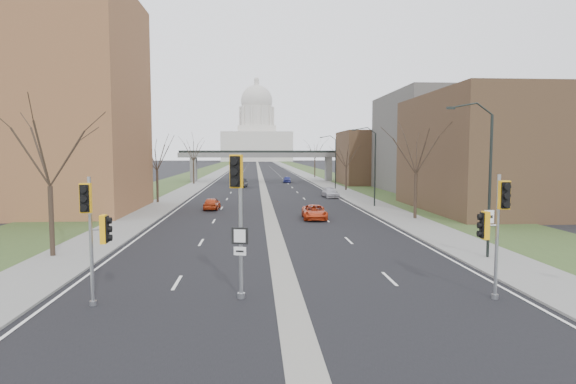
{
  "coord_description": "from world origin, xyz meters",
  "views": [
    {
      "loc": [
        -1.37,
        -20.09,
        6.03
      ],
      "look_at": [
        0.64,
        9.12,
        3.62
      ],
      "focal_mm": 30.0,
      "sensor_mm": 36.0,
      "label": 1
    }
  ],
  "objects": [
    {
      "name": "tree_right_c",
      "position": [
        13.0,
        95.0,
        7.04
      ],
      "size": [
        7.65,
        7.65,
        9.99
      ],
      "color": "#382B21",
      "rests_on": "sidewalk_right"
    },
    {
      "name": "signal_pole_median",
      "position": [
        -2.05,
        -0.85,
        4.16
      ],
      "size": [
        0.77,
        1.0,
        5.98
      ],
      "rotation": [
        0.0,
        0.0,
        -0.24
      ],
      "color": "gray",
      "rests_on": "ground"
    },
    {
      "name": "signal_pole_right",
      "position": [
        8.28,
        -1.5,
        3.37
      ],
      "size": [
        0.89,
        0.95,
        5.14
      ],
      "rotation": [
        0.0,
        0.0,
        -0.06
      ],
      "color": "gray",
      "rests_on": "ground"
    },
    {
      "name": "car_right_far",
      "position": [
        5.02,
        75.91,
        0.63
      ],
      "size": [
        1.78,
        3.83,
        1.27
      ],
      "primitive_type": "imported",
      "rotation": [
        0.0,
        0.0,
        -0.08
      ],
      "color": "navy",
      "rests_on": "ground"
    },
    {
      "name": "commercial_block_far",
      "position": [
        22.0,
        70.0,
        5.0
      ],
      "size": [
        14.0,
        14.0,
        10.0
      ],
      "primitive_type": "cube",
      "color": "brown",
      "rests_on": "ground"
    },
    {
      "name": "road_surface",
      "position": [
        0.0,
        150.0,
        0.01
      ],
      "size": [
        20.0,
        600.0,
        0.01
      ],
      "primitive_type": "cube",
      "color": "black",
      "rests_on": "ground"
    },
    {
      "name": "capitol",
      "position": [
        0.0,
        320.0,
        18.6
      ],
      "size": [
        48.0,
        42.0,
        55.75
      ],
      "color": "beige",
      "rests_on": "ground"
    },
    {
      "name": "commercial_block_near",
      "position": [
        24.0,
        28.0,
        6.0
      ],
      "size": [
        16.0,
        20.0,
        12.0
      ],
      "primitive_type": "cube",
      "color": "brown",
      "rests_on": "ground"
    },
    {
      "name": "streetlight_mid",
      "position": [
        10.99,
        32.0,
        6.95
      ],
      "size": [
        2.61,
        0.2,
        8.7
      ],
      "color": "black",
      "rests_on": "sidewalk_right"
    },
    {
      "name": "sidewalk_right",
      "position": [
        12.0,
        150.0,
        0.06
      ],
      "size": [
        4.0,
        600.0,
        0.12
      ],
      "primitive_type": "cube",
      "color": "gray",
      "rests_on": "ground"
    },
    {
      "name": "speed_limit_sign",
      "position": [
        11.72,
        5.83,
        1.96
      ],
      "size": [
        0.58,
        0.08,
        2.68
      ],
      "rotation": [
        0.0,
        0.0,
        0.08
      ],
      "color": "black",
      "rests_on": "sidewalk_right"
    },
    {
      "name": "median_strip",
      "position": [
        0.0,
        150.0,
        0.0
      ],
      "size": [
        1.2,
        600.0,
        0.02
      ],
      "primitive_type": "cube",
      "color": "gray",
      "rests_on": "ground"
    },
    {
      "name": "tree_right_a",
      "position": [
        13.0,
        22.0,
        6.64
      ],
      "size": [
        7.2,
        7.2,
        9.4
      ],
      "color": "#382B21",
      "rests_on": "sidewalk_right"
    },
    {
      "name": "ground",
      "position": [
        0.0,
        0.0,
        0.0
      ],
      "size": [
        700.0,
        700.0,
        0.0
      ],
      "primitive_type": "plane",
      "color": "black",
      "rests_on": "ground"
    },
    {
      "name": "commercial_block_mid",
      "position": [
        28.0,
        52.0,
        7.5
      ],
      "size": [
        18.0,
        22.0,
        15.0
      ],
      "primitive_type": "cube",
      "color": "#615E58",
      "rests_on": "ground"
    },
    {
      "name": "car_right_near",
      "position": [
        3.99,
        22.92,
        0.64
      ],
      "size": [
        2.31,
        4.68,
        1.28
      ],
      "primitive_type": "imported",
      "rotation": [
        0.0,
        0.0,
        -0.04
      ],
      "color": "#BD3614",
      "rests_on": "ground"
    },
    {
      "name": "tree_left_b",
      "position": [
        -13.0,
        38.0,
        6.23
      ],
      "size": [
        6.75,
        6.75,
        8.81
      ],
      "color": "#382B21",
      "rests_on": "sidewalk_left"
    },
    {
      "name": "apartment_building",
      "position": [
        -26.0,
        30.0,
        11.0
      ],
      "size": [
        25.0,
        16.0,
        22.0
      ],
      "primitive_type": "cube",
      "color": "brown",
      "rests_on": "ground"
    },
    {
      "name": "streetlight_near",
      "position": [
        10.99,
        6.0,
        6.95
      ],
      "size": [
        2.61,
        0.2,
        8.7
      ],
      "color": "black",
      "rests_on": "sidewalk_right"
    },
    {
      "name": "streetlight_far",
      "position": [
        10.99,
        58.0,
        6.95
      ],
      "size": [
        2.61,
        0.2,
        8.7
      ],
      "color": "black",
      "rests_on": "sidewalk_right"
    },
    {
      "name": "tree_left_a",
      "position": [
        -13.0,
        8.0,
        6.64
      ],
      "size": [
        7.2,
        7.2,
        9.4
      ],
      "color": "#382B21",
      "rests_on": "sidewalk_left"
    },
    {
      "name": "car_right_mid",
      "position": [
        8.71,
        43.63,
        0.63
      ],
      "size": [
        2.12,
        4.48,
        1.26
      ],
      "primitive_type": "imported",
      "rotation": [
        0.0,
        0.0,
        0.08
      ],
      "color": "#AAA8B0",
      "rests_on": "ground"
    },
    {
      "name": "car_left_near",
      "position": [
        -5.94,
        30.92,
        0.64
      ],
      "size": [
        1.72,
        3.85,
        1.28
      ],
      "primitive_type": "imported",
      "rotation": [
        0.0,
        0.0,
        3.09
      ],
      "color": "#B43714",
      "rests_on": "ground"
    },
    {
      "name": "car_left_far",
      "position": [
        -3.76,
        63.47,
        0.79
      ],
      "size": [
        2.22,
        4.98,
        1.59
      ],
      "primitive_type": "imported",
      "rotation": [
        0.0,
        0.0,
        3.03
      ],
      "color": "black",
      "rests_on": "ground"
    },
    {
      "name": "tree_left_c",
      "position": [
        -13.0,
        72.0,
        7.04
      ],
      "size": [
        7.65,
        7.65,
        9.99
      ],
      "color": "#382B21",
      "rests_on": "sidewalk_left"
    },
    {
      "name": "tree_right_b",
      "position": [
        13.0,
        55.0,
        5.82
      ],
      "size": [
        6.3,
        6.3,
        8.22
      ],
      "color": "#382B21",
      "rests_on": "sidewalk_right"
    },
    {
      "name": "grass_verge_left",
      "position": [
        -18.0,
        150.0,
        0.05
      ],
      "size": [
        8.0,
        600.0,
        0.1
      ],
      "primitive_type": "cube",
      "color": "#2D3E1C",
      "rests_on": "ground"
    },
    {
      "name": "grass_verge_right",
      "position": [
        18.0,
        150.0,
        0.05
      ],
      "size": [
        8.0,
        600.0,
        0.1
      ],
      "primitive_type": "cube",
      "color": "#2D3E1C",
      "rests_on": "ground"
    },
    {
      "name": "sidewalk_left",
      "position": [
        -12.0,
        150.0,
        0.06
      ],
      "size": [
        4.0,
        600.0,
        0.12
      ],
      "primitive_type": "cube",
      "color": "gray",
      "rests_on": "ground"
    },
    {
      "name": "signal_pole_left",
      "position": [
        -7.58,
        -1.26,
        3.33
      ],
      "size": [
        0.89,
        0.92,
        5.09
      ],
      "rotation": [
        0.0,
        0.0,
        0.04
      ],
      "color": "gray",
      "rests_on": "ground"
    },
    {
      "name": "pedestrian_bridge",
      "position": [
        0.0,
        80.0,
        4.84
      ],
      "size": [
        34.0,
        3.0,
        6.45
      ],
      "color": "slate",
      "rests_on": "ground"
    }
  ]
}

